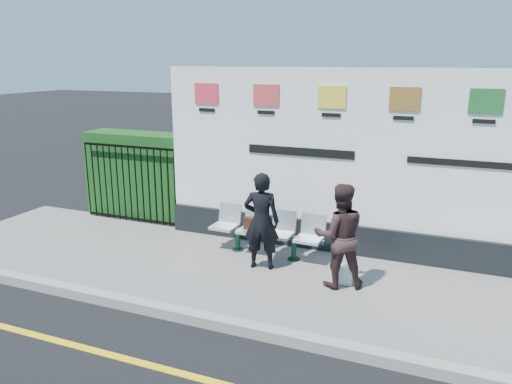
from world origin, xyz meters
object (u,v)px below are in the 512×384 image
(bench, at_px, (265,243))
(woman_left, at_px, (261,221))
(billboard, at_px, (399,180))
(woman_right, at_px, (340,236))

(bench, bearing_deg, woman_left, -73.70)
(billboard, relative_size, bench, 4.20)
(woman_left, distance_m, woman_right, 1.25)
(bench, relative_size, woman_left, 1.26)
(billboard, height_order, woman_right, billboard)
(woman_right, bearing_deg, bench, -49.46)
(billboard, distance_m, woman_right, 1.57)
(woman_left, bearing_deg, woman_right, 161.08)
(bench, height_order, woman_left, woman_left)
(woman_left, relative_size, woman_right, 1.01)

